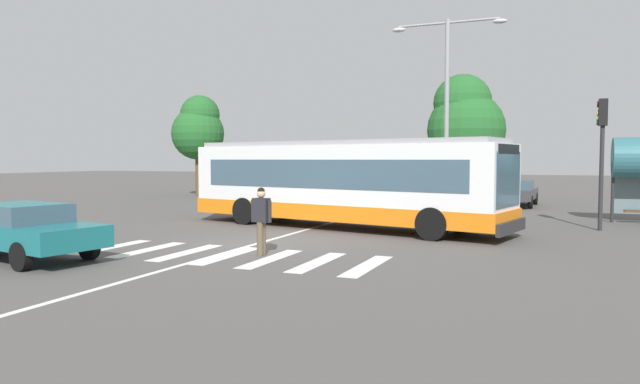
{
  "coord_description": "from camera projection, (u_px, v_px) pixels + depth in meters",
  "views": [
    {
      "loc": [
        7.76,
        -14.44,
        2.43
      ],
      "look_at": [
        0.32,
        3.74,
        1.3
      ],
      "focal_mm": 32.28,
      "sensor_mm": 36.0,
      "label": 1
    }
  ],
  "objects": [
    {
      "name": "twin_arm_street_lamp",
      "position": [
        447.0,
        94.0,
        24.84
      ],
      "size": [
        4.9,
        0.32,
        8.43
      ],
      "color": "#939399",
      "rests_on": "ground_plane"
    },
    {
      "name": "crosswalk_painted_stripes",
      "position": [
        227.0,
        256.0,
        14.44
      ],
      "size": [
        7.82,
        2.81,
        0.01
      ],
      "color": "silver",
      "rests_on": "ground_plane"
    },
    {
      "name": "parked_car_red",
      "position": [
        322.0,
        188.0,
        33.08
      ],
      "size": [
        2.12,
        4.61,
        1.35
      ],
      "color": "black",
      "rests_on": "ground_plane"
    },
    {
      "name": "parked_car_silver",
      "position": [
        364.0,
        188.0,
        32.55
      ],
      "size": [
        2.15,
        4.62,
        1.35
      ],
      "color": "black",
      "rests_on": "ground_plane"
    },
    {
      "name": "parked_car_charcoal",
      "position": [
        516.0,
        191.0,
        29.69
      ],
      "size": [
        2.05,
        4.59,
        1.35
      ],
      "color": "black",
      "rests_on": "ground_plane"
    },
    {
      "name": "parked_car_teal",
      "position": [
        464.0,
        191.0,
        30.11
      ],
      "size": [
        2.01,
        4.57,
        1.35
      ],
      "color": "black",
      "rests_on": "ground_plane"
    },
    {
      "name": "background_tree_right",
      "position": [
        465.0,
        122.0,
        35.19
      ],
      "size": [
        4.73,
        4.73,
        7.63
      ],
      "color": "brown",
      "rests_on": "ground_plane"
    },
    {
      "name": "foreground_sedan",
      "position": [
        22.0,
        228.0,
        13.88
      ],
      "size": [
        4.76,
        2.61,
        1.35
      ],
      "color": "black",
      "rests_on": "ground_plane"
    },
    {
      "name": "city_transit_bus",
      "position": [
        342.0,
        183.0,
        20.23
      ],
      "size": [
        12.19,
        5.1,
        3.06
      ],
      "color": "black",
      "rests_on": "ground_plane"
    },
    {
      "name": "parked_car_champagne",
      "position": [
        414.0,
        189.0,
        31.6
      ],
      "size": [
        2.12,
        4.61,
        1.35
      ],
      "color": "black",
      "rests_on": "ground_plane"
    },
    {
      "name": "traffic_light_far_corner",
      "position": [
        602.0,
        142.0,
        19.36
      ],
      "size": [
        0.33,
        0.32,
        4.45
      ],
      "color": "#28282B",
      "rests_on": "ground_plane"
    },
    {
      "name": "background_tree_left",
      "position": [
        198.0,
        128.0,
        37.62
      ],
      "size": [
        3.43,
        3.43,
        6.6
      ],
      "color": "brown",
      "rests_on": "ground_plane"
    },
    {
      "name": "ground_plane",
      "position": [
        260.0,
        244.0,
        16.42
      ],
      "size": [
        160.0,
        160.0,
        0.0
      ],
      "primitive_type": "plane",
      "color": "#514F4C"
    },
    {
      "name": "lane_center_line",
      "position": [
        287.0,
        235.0,
        18.31
      ],
      "size": [
        0.16,
        24.0,
        0.01
      ],
      "primitive_type": "cube",
      "color": "silver",
      "rests_on": "ground_plane"
    },
    {
      "name": "pedestrian_crossing_street",
      "position": [
        261.0,
        217.0,
        14.42
      ],
      "size": [
        0.58,
        0.3,
        1.72
      ],
      "color": "brown",
      "rests_on": "ground_plane"
    }
  ]
}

